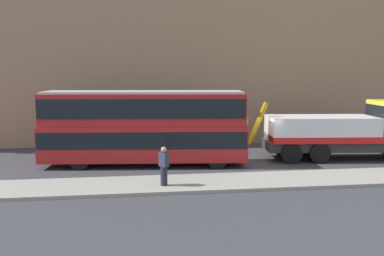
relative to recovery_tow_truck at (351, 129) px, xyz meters
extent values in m
plane|color=#38383D|center=(-5.73, -0.06, -1.76)|extent=(120.00, 120.00, 0.00)
cube|color=gray|center=(-5.73, -4.26, -1.68)|extent=(60.00, 2.80, 0.15)
cube|color=#9E7A5B|center=(-5.73, 6.68, 6.24)|extent=(60.00, 1.20, 16.00)
cube|color=#2D2D2D|center=(-0.48, 0.05, -0.90)|extent=(9.18, 3.10, 0.55)
cube|color=silver|center=(-1.77, 0.18, 0.07)|extent=(6.33, 3.20, 1.40)
cube|color=red|center=(-1.77, 0.18, -0.45)|extent=(6.34, 3.25, 0.36)
cylinder|color=#B79914|center=(-5.46, 0.55, 0.37)|extent=(1.26, 0.40, 2.52)
cylinder|color=black|center=(-2.06, 1.32, -1.18)|extent=(1.19, 0.45, 1.16)
cylinder|color=black|center=(-2.28, -0.89, -1.18)|extent=(1.19, 0.45, 1.16)
cylinder|color=black|center=(-3.65, 1.48, -1.18)|extent=(1.19, 0.45, 1.16)
cylinder|color=black|center=(-3.87, -0.73, -1.18)|extent=(1.19, 0.45, 1.16)
cube|color=#AD1E1E|center=(-11.98, 0.05, -0.47)|extent=(11.20, 3.59, 1.90)
cube|color=#AD1E1E|center=(-11.98, 0.05, 1.33)|extent=(10.97, 3.47, 1.70)
cube|color=black|center=(-11.98, 0.05, -0.22)|extent=(11.09, 3.63, 0.90)
cube|color=black|center=(-11.98, 0.05, 1.43)|extent=(10.87, 3.61, 1.00)
cube|color=#B2B2B2|center=(-11.98, 0.05, 2.24)|extent=(10.74, 3.35, 0.12)
cube|color=yellow|center=(-6.48, -0.51, 0.78)|extent=(0.21, 1.50, 0.44)
cylinder|color=black|center=(-7.99, 0.73, -1.24)|extent=(1.06, 0.40, 1.04)
cylinder|color=black|center=(-8.20, -1.42, -1.24)|extent=(1.06, 0.40, 1.04)
cylinder|color=black|center=(-15.15, 1.45, -1.24)|extent=(1.06, 0.40, 1.04)
cylinder|color=black|center=(-15.37, -0.70, -1.24)|extent=(1.06, 0.40, 1.04)
cylinder|color=#232333|center=(-11.21, -4.67, -1.18)|extent=(0.42, 0.42, 0.85)
cube|color=#2D3347|center=(-11.21, -4.67, -0.45)|extent=(0.46, 0.47, 0.62)
sphere|color=tan|center=(-11.21, -4.67, -0.02)|extent=(0.24, 0.24, 0.24)
camera|label=1|loc=(-12.20, -21.51, 3.25)|focal=37.13mm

